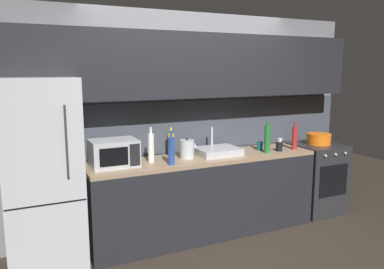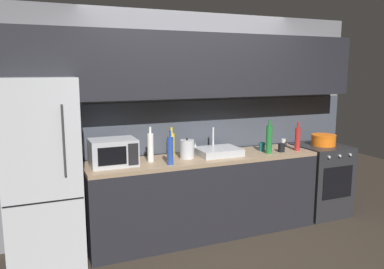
# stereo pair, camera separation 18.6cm
# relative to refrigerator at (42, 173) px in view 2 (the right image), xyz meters

# --- Properties ---
(back_wall) EXTENTS (4.36, 0.44, 2.50)m
(back_wall) POSITION_rel_refrigerator_xyz_m (1.69, 0.30, 0.65)
(back_wall) COLOR slate
(back_wall) RESTS_ON ground
(counter_run) EXTENTS (2.62, 0.60, 0.90)m
(counter_run) POSITION_rel_refrigerator_xyz_m (1.69, 0.00, -0.44)
(counter_run) COLOR black
(counter_run) RESTS_ON ground
(refrigerator) EXTENTS (0.68, 0.69, 1.79)m
(refrigerator) POSITION_rel_refrigerator_xyz_m (0.00, 0.00, 0.00)
(refrigerator) COLOR #B7BABF
(refrigerator) RESTS_ON ground
(oven_range) EXTENTS (0.60, 0.62, 0.90)m
(oven_range) POSITION_rel_refrigerator_xyz_m (3.34, -0.00, -0.44)
(oven_range) COLOR #232326
(oven_range) RESTS_ON ground
(microwave) EXTENTS (0.46, 0.35, 0.27)m
(microwave) POSITION_rel_refrigerator_xyz_m (0.68, 0.02, 0.14)
(microwave) COLOR #A8AAAF
(microwave) RESTS_ON counter_run
(sink_basin) EXTENTS (0.48, 0.38, 0.30)m
(sink_basin) POSITION_rel_refrigerator_xyz_m (1.87, 0.03, 0.05)
(sink_basin) COLOR #ADAFB5
(sink_basin) RESTS_ON counter_run
(kettle) EXTENTS (0.19, 0.16, 0.23)m
(kettle) POSITION_rel_refrigerator_xyz_m (1.49, 0.02, 0.11)
(kettle) COLOR #B7BABF
(kettle) RESTS_ON counter_run
(wine_bottle_red) EXTENTS (0.06, 0.06, 0.34)m
(wine_bottle_red) POSITION_rel_refrigerator_xyz_m (2.85, -0.12, 0.15)
(wine_bottle_red) COLOR #A82323
(wine_bottle_red) RESTS_ON counter_run
(wine_bottle_blue) EXTENTS (0.07, 0.07, 0.35)m
(wine_bottle_blue) POSITION_rel_refrigerator_xyz_m (1.22, -0.17, 0.15)
(wine_bottle_blue) COLOR #234299
(wine_bottle_blue) RESTS_ON counter_run
(wine_bottle_white) EXTENTS (0.06, 0.06, 0.37)m
(wine_bottle_white) POSITION_rel_refrigerator_xyz_m (1.07, 0.02, 0.16)
(wine_bottle_white) COLOR silver
(wine_bottle_white) RESTS_ON counter_run
(wine_bottle_yellow) EXTENTS (0.07, 0.07, 0.32)m
(wine_bottle_yellow) POSITION_rel_refrigerator_xyz_m (1.38, 0.21, 0.14)
(wine_bottle_yellow) COLOR gold
(wine_bottle_yellow) RESTS_ON counter_run
(wine_bottle_green) EXTENTS (0.07, 0.07, 0.39)m
(wine_bottle_green) POSITION_rel_refrigerator_xyz_m (2.45, -0.13, 0.17)
(wine_bottle_green) COLOR #1E6B2D
(wine_bottle_green) RESTS_ON counter_run
(mug_clear) EXTENTS (0.07, 0.07, 0.09)m
(mug_clear) POSITION_rel_refrigerator_xyz_m (2.89, 0.18, 0.05)
(mug_clear) COLOR silver
(mug_clear) RESTS_ON counter_run
(mug_teal) EXTENTS (0.07, 0.07, 0.10)m
(mug_teal) POSITION_rel_refrigerator_xyz_m (2.45, 0.03, 0.06)
(mug_teal) COLOR #19666B
(mug_teal) RESTS_ON counter_run
(mug_dark) EXTENTS (0.08, 0.08, 0.10)m
(mug_dark) POSITION_rel_refrigerator_xyz_m (2.63, -0.11, 0.06)
(mug_dark) COLOR black
(mug_dark) RESTS_ON counter_run
(cooking_pot) EXTENTS (0.31, 0.31, 0.14)m
(cooking_pot) POSITION_rel_refrigerator_xyz_m (3.36, 0.00, 0.08)
(cooking_pot) COLOR orange
(cooking_pot) RESTS_ON oven_range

